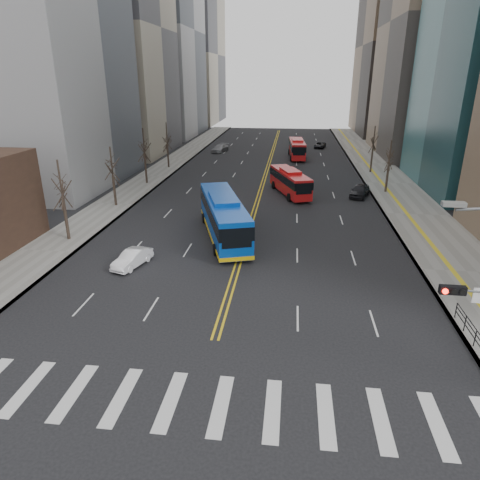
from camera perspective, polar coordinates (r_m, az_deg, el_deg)
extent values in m
plane|color=black|center=(21.15, -5.94, -20.79)|extent=(220.00, 220.00, 0.00)
cube|color=gray|center=(63.36, 19.30, 7.15)|extent=(7.00, 130.00, 0.15)
cube|color=gray|center=(65.17, -11.60, 8.26)|extent=(5.00, 130.00, 0.15)
cube|color=silver|center=(24.10, -26.47, -17.24)|extent=(0.70, 4.00, 0.01)
cube|color=silver|center=(22.99, -21.26, -18.37)|extent=(0.70, 4.00, 0.01)
cube|color=silver|center=(22.08, -15.50, -19.44)|extent=(0.70, 4.00, 0.01)
cube|color=silver|center=(21.40, -9.24, -20.38)|extent=(0.70, 4.00, 0.01)
cube|color=silver|center=(20.96, -2.56, -21.13)|extent=(0.70, 4.00, 0.01)
cube|color=silver|center=(20.78, 4.37, -21.62)|extent=(0.70, 4.00, 0.01)
cube|color=silver|center=(20.87, 11.37, -21.83)|extent=(0.70, 4.00, 0.01)
cube|color=silver|center=(21.23, 18.22, -21.74)|extent=(0.70, 4.00, 0.01)
cube|color=silver|center=(21.84, 24.75, -21.40)|extent=(0.70, 4.00, 0.01)
cube|color=gold|center=(71.80, 3.58, 9.76)|extent=(0.15, 100.00, 0.01)
cube|color=gold|center=(71.77, 3.91, 9.75)|extent=(0.15, 100.00, 0.01)
cube|color=gray|center=(88.82, -18.00, 25.30)|extent=(22.00, 22.00, 44.00)
cube|color=gray|center=(113.90, -11.55, 25.72)|extent=(20.00, 26.00, 48.00)
cube|color=gray|center=(90.57, 26.23, 24.82)|extent=(20.00, 26.00, 46.00)
cube|color=gray|center=(144.21, -6.80, 23.32)|extent=(18.00, 30.00, 40.00)
cube|color=brown|center=(121.11, 20.63, 23.16)|extent=(18.00, 30.00, 42.00)
cube|color=black|center=(20.55, 26.48, -5.99)|extent=(1.10, 0.28, 0.38)
cylinder|color=#FF190C|center=(20.30, 25.69, -6.18)|extent=(0.24, 0.08, 0.24)
cylinder|color=black|center=(20.42, 26.62, -6.19)|extent=(0.24, 0.08, 0.24)
cylinder|color=black|center=(20.54, 27.54, -6.19)|extent=(0.24, 0.08, 0.24)
cube|color=#999993|center=(19.06, 26.62, 4.30)|extent=(0.90, 0.35, 0.18)
cube|color=black|center=(26.98, 29.04, -10.50)|extent=(0.04, 6.00, 0.04)
cylinder|color=black|center=(27.22, 28.85, -11.40)|extent=(0.06, 0.06, 1.00)
cylinder|color=black|center=(28.41, 27.80, -9.82)|extent=(0.06, 0.06, 1.00)
cylinder|color=black|center=(29.63, 26.85, -8.36)|extent=(0.06, 0.06, 1.00)
cylinder|color=#33271F|center=(41.47, -22.16, 2.49)|extent=(0.28, 0.28, 3.90)
cylinder|color=#33271F|center=(50.98, -16.38, 6.30)|extent=(0.28, 0.28, 3.60)
cylinder|color=#33271F|center=(60.92, -12.44, 9.17)|extent=(0.28, 0.28, 4.00)
cylinder|color=#33271F|center=(71.22, -9.57, 10.97)|extent=(0.28, 0.28, 3.80)
cylinder|color=#33271F|center=(57.91, 19.00, 7.66)|extent=(0.28, 0.28, 3.50)
cylinder|color=#33271F|center=(69.44, 17.13, 10.06)|extent=(0.28, 0.28, 3.75)
cube|color=#0B43AF|center=(39.39, -2.18, 3.16)|extent=(6.74, 13.61, 3.22)
cube|color=black|center=(39.20, -2.20, 4.00)|extent=(6.80, 13.65, 1.14)
cube|color=#0B43AF|center=(38.89, -2.22, 5.56)|extent=(3.56, 5.15, 0.40)
cube|color=#DEB10B|center=(39.84, -2.16, 1.23)|extent=(6.80, 13.65, 0.35)
cylinder|color=black|center=(35.72, -3.32, -1.29)|extent=(0.59, 1.04, 1.00)
cylinder|color=black|center=(36.15, 1.07, -0.97)|extent=(0.59, 1.04, 1.00)
cylinder|color=black|center=(43.72, -4.82, 2.92)|extent=(0.59, 1.04, 1.00)
cylinder|color=black|center=(44.07, -1.21, 3.15)|extent=(0.59, 1.04, 1.00)
cube|color=red|center=(54.45, 6.67, 7.72)|extent=(5.43, 10.04, 2.52)
cube|color=black|center=(54.34, 6.70, 8.25)|extent=(5.49, 10.08, 0.92)
cube|color=red|center=(54.16, 6.73, 9.12)|extent=(2.85, 3.85, 0.40)
cylinder|color=black|center=(51.48, 6.58, 5.66)|extent=(0.62, 1.04, 1.00)
cylinder|color=black|center=(52.24, 8.92, 5.78)|extent=(0.62, 1.04, 1.00)
cylinder|color=black|center=(57.28, 4.52, 7.32)|extent=(0.62, 1.04, 1.00)
cylinder|color=black|center=(57.97, 6.66, 7.41)|extent=(0.62, 1.04, 1.00)
cube|color=red|center=(79.97, 7.60, 12.02)|extent=(3.05, 10.68, 2.72)
cube|color=black|center=(79.89, 7.62, 12.41)|extent=(3.11, 10.71, 0.98)
cube|color=red|center=(79.76, 7.65, 13.06)|extent=(2.14, 3.81, 0.40)
cylinder|color=black|center=(76.77, 6.82, 10.77)|extent=(0.36, 1.02, 1.00)
cylinder|color=black|center=(76.95, 8.63, 10.70)|extent=(0.36, 1.02, 1.00)
cylinder|color=black|center=(83.42, 6.57, 11.60)|extent=(0.36, 1.02, 1.00)
cylinder|color=black|center=(83.58, 8.25, 11.54)|extent=(0.36, 1.02, 1.00)
imported|color=white|center=(34.65, -14.18, -2.41)|extent=(2.42, 4.14, 1.29)
imported|color=black|center=(55.15, 15.67, 6.35)|extent=(3.26, 4.91, 1.55)
imported|color=gray|center=(85.89, -2.67, 12.14)|extent=(3.18, 5.37, 1.46)
imported|color=black|center=(92.15, 10.61, 12.34)|extent=(2.86, 4.61, 1.19)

